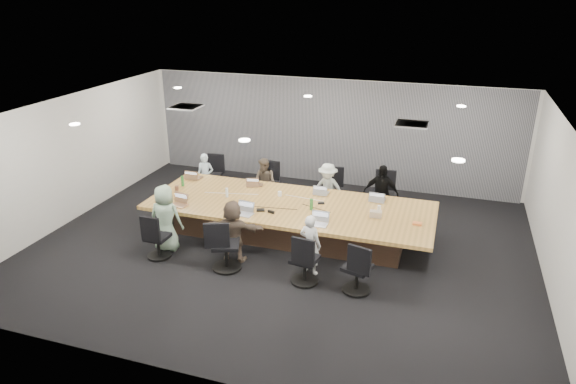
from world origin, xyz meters
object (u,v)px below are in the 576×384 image
(bottle_green_left, at_px, (183,181))
(person_1, at_px, (265,183))
(chair_7, at_px, (357,272))
(laptop_4, at_px, (179,205))
(snack_packet, at_px, (417,224))
(chair_6, at_px, (305,263))
(chair_3, at_px, (382,197))
(person_6, at_px, (310,245))
(conference_table, at_px, (289,219))
(person_3, at_px, (381,193))
(person_4, at_px, (166,218))
(mug_brown, at_px, (177,188))
(bottle_clear, at_px, (227,193))
(bottle_green_right, at_px, (311,204))
(person_2, at_px, (327,189))
(stapler, at_px, (271,212))
(laptop_6, at_px, (318,225))
(chair_0, at_px, (212,178))
(chair_1, at_px, (270,186))
(person_0, at_px, (205,176))
(laptop_1, at_px, (256,185))
(laptop_2, at_px, (322,193))
(chair_2, at_px, (331,193))
(canvas_bag, at_px, (376,214))
(chair_5, at_px, (226,248))
(chair_4, at_px, (158,240))
(laptop_5, at_px, (244,214))
(laptop_3, at_px, (377,199))
(person_5, at_px, (233,231))

(bottle_green_left, bearing_deg, person_1, 35.05)
(chair_7, bearing_deg, laptop_4, -177.19)
(snack_packet, bearing_deg, chair_6, -140.21)
(laptop_4, relative_size, snack_packet, 1.96)
(chair_3, bearing_deg, person_6, 70.43)
(conference_table, height_order, laptop_4, laptop_4)
(person_3, bearing_deg, person_4, -144.34)
(mug_brown, height_order, snack_packet, mug_brown)
(bottle_clear, bearing_deg, bottle_green_right, -2.80)
(person_2, xyz_separation_m, stapler, (-0.70, -1.91, 0.14))
(laptop_6, bearing_deg, chair_0, 144.50)
(chair_1, xyz_separation_m, person_2, (1.55, -0.35, 0.25))
(conference_table, relative_size, person_6, 5.07)
(person_0, bearing_deg, laptop_4, -88.30)
(person_3, bearing_deg, laptop_1, -167.89)
(person_1, relative_size, person_4, 0.87)
(chair_1, bearing_deg, mug_brown, 51.73)
(chair_6, bearing_deg, person_4, -179.71)
(person_2, xyz_separation_m, laptop_2, (0.00, -0.55, 0.13))
(chair_2, distance_m, laptop_6, 2.55)
(person_1, bearing_deg, person_2, 14.93)
(person_3, xyz_separation_m, canvas_bag, (0.10, -1.44, 0.13))
(conference_table, bearing_deg, person_1, 128.14)
(chair_5, distance_m, person_3, 3.91)
(chair_4, bearing_deg, bottle_green_left, 105.00)
(chair_3, height_order, laptop_5, chair_3)
(conference_table, relative_size, laptop_5, 16.79)
(chair_4, relative_size, laptop_3, 2.17)
(conference_table, distance_m, chair_6, 1.90)
(chair_6, relative_size, bottle_green_left, 3.27)
(person_5, bearing_deg, person_1, -91.08)
(person_4, bearing_deg, laptop_1, -122.76)
(person_3, relative_size, mug_brown, 12.73)
(person_1, height_order, laptop_3, person_1)
(person_2, distance_m, person_5, 2.95)
(chair_2, height_order, chair_6, chair_6)
(bottle_clear, height_order, mug_brown, bottle_clear)
(stapler, height_order, snack_packet, stapler)
(chair_1, xyz_separation_m, person_5, (0.36, -3.05, 0.25))
(laptop_3, height_order, bottle_green_left, bottle_green_left)
(chair_2, xyz_separation_m, bottle_green_left, (-3.14, -1.47, 0.47))
(chair_3, distance_m, person_0, 4.39)
(chair_5, relative_size, laptop_3, 2.56)
(person_0, bearing_deg, chair_3, -6.20)
(chair_2, bearing_deg, person_6, 85.13)
(bottle_green_right, bearing_deg, laptop_1, 148.97)
(person_2, xyz_separation_m, bottle_green_left, (-3.14, -1.12, 0.24))
(bottle_green_left, bearing_deg, person_4, -73.17)
(bottle_green_right, bearing_deg, person_6, -75.13)
(chair_6, relative_size, snack_packet, 4.48)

